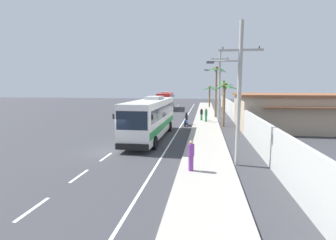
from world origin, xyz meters
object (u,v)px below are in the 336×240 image
object	(u,v)px
palm_fourth	(224,90)
palm_nearest	(216,80)
roadside_building	(290,111)
palm_second	(210,92)
coach_bus_far_lane	(166,100)
utility_pole_nearest	(238,90)
motorcycle_beside_bus	(186,120)
pedestrian_far_walk	(191,155)
pedestrian_near_kerb	(206,115)
palm_third	(224,94)
coach_bus_foreground	(151,117)
utility_pole_mid	(219,85)
pedestrian_midwalk	(201,114)

from	to	relation	value
palm_fourth	palm_nearest	bearing A→B (deg)	-99.78
roadside_building	palm_second	bearing A→B (deg)	107.47
coach_bus_far_lane	utility_pole_nearest	world-z (taller)	utility_pole_nearest
motorcycle_beside_bus	palm_fourth	size ratio (longest dim) A/B	0.33
motorcycle_beside_bus	roadside_building	bearing A→B (deg)	-2.76
motorcycle_beside_bus	utility_pole_nearest	distance (m)	16.15
utility_pole_nearest	roadside_building	xyz separation A→B (m)	(7.64, 14.55, -2.55)
utility_pole_nearest	palm_second	size ratio (longest dim) A/B	1.74
pedestrian_far_walk	palm_nearest	bearing A→B (deg)	-100.57
pedestrian_near_kerb	utility_pole_nearest	bearing A→B (deg)	-173.96
palm_third	palm_fourth	xyz separation A→B (m)	(1.23, 19.02, 0.23)
palm_second	palm_fourth	distance (m)	8.15
coach_bus_foreground	utility_pole_mid	size ratio (longest dim) A/B	1.31
coach_bus_foreground	roadside_building	size ratio (longest dim) A/B	1.02
coach_bus_far_lane	motorcycle_beside_bus	size ratio (longest dim) A/B	5.98
coach_bus_foreground	palm_nearest	bearing A→B (deg)	67.61
palm_third	palm_nearest	bearing A→B (deg)	94.51
coach_bus_foreground	motorcycle_beside_bus	world-z (taller)	coach_bus_foreground
coach_bus_far_lane	palm_fourth	xyz separation A→B (m)	(11.67, -2.80, 2.16)
pedestrian_near_kerb	palm_nearest	world-z (taller)	palm_nearest
pedestrian_midwalk	utility_pole_mid	xyz separation A→B (m)	(2.16, -1.85, 3.98)
utility_pole_mid	motorcycle_beside_bus	bearing A→B (deg)	-148.75
palm_second	coach_bus_foreground	bearing A→B (deg)	-99.73
pedestrian_far_walk	palm_fourth	distance (m)	36.25
palm_fourth	roadside_building	distance (m)	20.55
pedestrian_midwalk	utility_pole_mid	distance (m)	4.89
pedestrian_near_kerb	palm_fourth	xyz separation A→B (m)	(3.30, 16.23, 3.00)
pedestrian_far_walk	motorcycle_beside_bus	bearing A→B (deg)	-90.15
palm_fourth	roadside_building	world-z (taller)	palm_fourth
pedestrian_far_walk	palm_third	size ratio (longest dim) A/B	0.33
palm_second	pedestrian_far_walk	bearing A→B (deg)	-92.21
palm_second	roadside_building	xyz separation A→B (m)	(8.57, -27.25, -1.46)
coach_bus_far_lane	palm_nearest	world-z (taller)	palm_nearest
coach_bus_foreground	utility_pole_nearest	distance (m)	10.38
utility_pole_mid	palm_fourth	world-z (taller)	utility_pole_mid
utility_pole_mid	roadside_building	bearing A→B (deg)	-20.71
motorcycle_beside_bus	pedestrian_near_kerb	distance (m)	3.65
pedestrian_midwalk	palm_nearest	size ratio (longest dim) A/B	0.21
pedestrian_far_walk	palm_nearest	world-z (taller)	palm_nearest
pedestrian_midwalk	palm_second	bearing A→B (deg)	137.67
pedestrian_near_kerb	palm_second	distance (m)	24.09
coach_bus_foreground	roadside_building	xyz separation A→B (m)	(14.47, 7.16, 0.01)
pedestrian_near_kerb	coach_bus_far_lane	bearing A→B (deg)	24.19
motorcycle_beside_bus	roadside_building	size ratio (longest dim) A/B	0.16
utility_pole_mid	palm_second	distance (m)	24.34
palm_nearest	utility_pole_nearest	bearing A→B (deg)	-89.20
coach_bus_far_lane	palm_second	bearing A→B (deg)	28.25
pedestrian_far_walk	roadside_building	size ratio (longest dim) A/B	0.14
coach_bus_far_lane	utility_pole_nearest	xyz separation A→B (m)	(10.12, -36.86, 2.63)
pedestrian_far_walk	roadside_building	world-z (taller)	roadside_building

